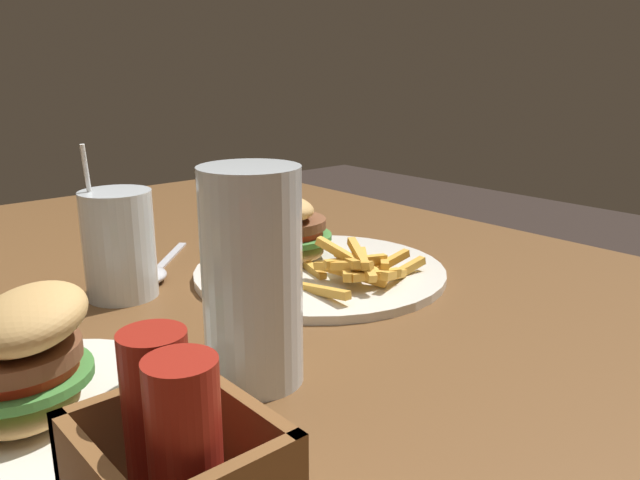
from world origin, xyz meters
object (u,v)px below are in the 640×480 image
condiment_caddy (176,476)px  spoon (147,275)px  juice_glass (115,248)px  meal_plate_far (24,389)px  beer_glass (252,284)px  meal_plate_near (305,251)px

condiment_caddy → spoon: bearing=-23.9°
spoon → juice_glass: bearing=-15.2°
juice_glass → condiment_caddy: juice_glass is taller
condiment_caddy → meal_plate_far: bearing=8.2°
beer_glass → condiment_caddy: size_ratio=1.48×
juice_glass → condiment_caddy: bearing=160.6°
beer_glass → juice_glass: size_ratio=1.03×
juice_glass → meal_plate_far: size_ratio=0.66×
meal_plate_near → condiment_caddy: 0.46m
meal_plate_near → condiment_caddy: (-0.31, 0.34, 0.02)m
beer_glass → meal_plate_far: beer_glass is taller
meal_plate_near → meal_plate_far: bearing=110.4°
beer_glass → condiment_caddy: 0.19m
spoon → beer_glass: bearing=35.7°
meal_plate_near → meal_plate_far: (-0.14, 0.37, 0.00)m
meal_plate_near → meal_plate_far: size_ratio=1.18×
juice_glass → meal_plate_far: (-0.21, 0.16, -0.03)m
condiment_caddy → beer_glass: bearing=-47.4°
meal_plate_near → spoon: size_ratio=1.92×
spoon → condiment_caddy: 0.45m
beer_glass → juice_glass: (0.25, 0.00, -0.03)m
juice_glass → spoon: bearing=-59.5°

